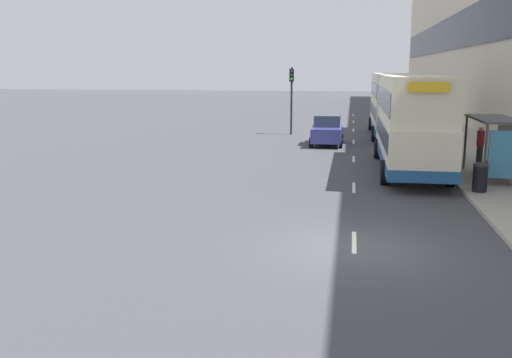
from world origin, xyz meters
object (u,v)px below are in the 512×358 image
double_decker_bus_near (411,121)px  car_0 (327,130)px  pedestrian_2 (480,144)px  traffic_light_far_kerb (292,89)px  pedestrian_3 (447,143)px  litter_bin (480,177)px  bus_shelter (500,137)px  double_decker_bus_ahead (392,103)px

double_decker_bus_near → car_0: (-4.10, 8.60, -1.39)m
pedestrian_2 → traffic_light_far_kerb: traffic_light_far_kerb is taller
pedestrian_3 → litter_bin: size_ratio=1.67×
double_decker_bus_near → car_0: size_ratio=2.71×
double_decker_bus_near → pedestrian_3: bearing=49.4°
bus_shelter → traffic_light_far_kerb: size_ratio=0.89×
car_0 → pedestrian_3: 8.75m
pedestrian_3 → traffic_light_far_kerb: bearing=127.3°
traffic_light_far_kerb → double_decker_bus_near: bearing=-63.7°
double_decker_bus_ahead → pedestrian_3: size_ratio=6.18×
double_decker_bus_near → pedestrian_2: size_ratio=6.05×
bus_shelter → pedestrian_3: bus_shelter is taller
pedestrian_2 → traffic_light_far_kerb: bearing=130.7°
bus_shelter → double_decker_bus_near: double_decker_bus_near is taller
pedestrian_2 → litter_bin: size_ratio=1.72×
double_decker_bus_near → car_0: bearing=115.5°
double_decker_bus_ahead → bus_shelter: bearing=-78.9°
traffic_light_far_kerb → bus_shelter: bearing=-57.7°
double_decker_bus_ahead → litter_bin: (1.99, -19.10, -1.62)m
car_0 → litter_bin: 14.81m
double_decker_bus_near → litter_bin: double_decker_bus_near is taller
car_0 → pedestrian_2: pedestrian_2 is taller
pedestrian_3 → litter_bin: (0.10, -7.16, -0.36)m
bus_shelter → pedestrian_3: 4.76m
double_decker_bus_ahead → pedestrian_2: (3.36, -12.33, -1.22)m
double_decker_bus_near → litter_bin: size_ratio=10.41×
bus_shelter → litter_bin: bus_shelter is taller
bus_shelter → double_decker_bus_ahead: 16.75m
double_decker_bus_near → car_0: double_decker_bus_near is taller
pedestrian_3 → litter_bin: bearing=-89.2°
bus_shelter → traffic_light_far_kerb: (-10.17, 16.11, 1.30)m
double_decker_bus_near → traffic_light_far_kerb: bearing=116.3°
double_decker_bus_near → pedestrian_2: (3.45, 1.91, -1.22)m
double_decker_bus_ahead → car_0: double_decker_bus_ahead is taller
double_decker_bus_near → traffic_light_far_kerb: 15.55m
car_0 → pedestrian_3: size_ratio=2.31×
double_decker_bus_ahead → litter_bin: 19.27m
bus_shelter → double_decker_bus_ahead: (-3.21, 16.43, 0.41)m
double_decker_bus_ahead → pedestrian_3: double_decker_bus_ahead is taller
car_0 → litter_bin: car_0 is taller
bus_shelter → pedestrian_3: (-1.33, 4.49, -0.84)m
car_0 → pedestrian_2: 10.09m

